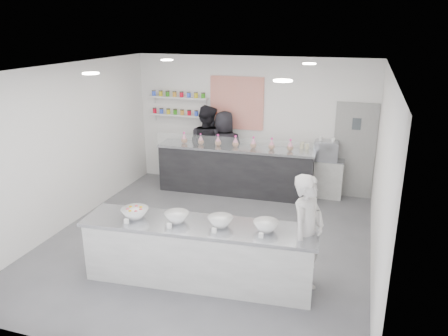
# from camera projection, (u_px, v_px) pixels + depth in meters

# --- Properties ---
(floor) EXTENTS (6.00, 6.00, 0.00)m
(floor) POSITION_uv_depth(u_px,v_px,m) (208.00, 241.00, 7.73)
(floor) COLOR #515156
(floor) RESTS_ON ground
(ceiling) EXTENTS (6.00, 6.00, 0.00)m
(ceiling) POSITION_uv_depth(u_px,v_px,m) (206.00, 68.00, 6.79)
(ceiling) COLOR white
(ceiling) RESTS_ON floor
(back_wall) EXTENTS (5.50, 0.00, 5.50)m
(back_wall) POSITION_uv_depth(u_px,v_px,m) (251.00, 123.00, 9.97)
(back_wall) COLOR white
(back_wall) RESTS_ON floor
(left_wall) EXTENTS (0.00, 6.00, 6.00)m
(left_wall) POSITION_uv_depth(u_px,v_px,m) (67.00, 147.00, 8.06)
(left_wall) COLOR white
(left_wall) RESTS_ON floor
(right_wall) EXTENTS (0.00, 6.00, 6.00)m
(right_wall) POSITION_uv_depth(u_px,v_px,m) (381.00, 177.00, 6.46)
(right_wall) COLOR white
(right_wall) RESTS_ON floor
(back_door) EXTENTS (0.88, 0.04, 2.10)m
(back_door) POSITION_uv_depth(u_px,v_px,m) (354.00, 151.00, 9.42)
(back_door) COLOR gray
(back_door) RESTS_ON floor
(pattern_panel) EXTENTS (1.25, 0.03, 1.20)m
(pattern_panel) POSITION_uv_depth(u_px,v_px,m) (237.00, 103.00, 9.91)
(pattern_panel) COLOR red
(pattern_panel) RESTS_ON back_wall
(jar_shelf_lower) EXTENTS (1.45, 0.22, 0.04)m
(jar_shelf_lower) POSITION_uv_depth(u_px,v_px,m) (179.00, 115.00, 10.36)
(jar_shelf_lower) COLOR silver
(jar_shelf_lower) RESTS_ON back_wall
(jar_shelf_upper) EXTENTS (1.45, 0.22, 0.04)m
(jar_shelf_upper) POSITION_uv_depth(u_px,v_px,m) (178.00, 97.00, 10.22)
(jar_shelf_upper) COLOR silver
(jar_shelf_upper) RESTS_ON back_wall
(preserve_jars) EXTENTS (1.45, 0.10, 0.56)m
(preserve_jars) POSITION_uv_depth(u_px,v_px,m) (178.00, 104.00, 10.25)
(preserve_jars) COLOR red
(preserve_jars) RESTS_ON jar_shelf_lower
(downlight_0) EXTENTS (0.24, 0.24, 0.02)m
(downlight_0) POSITION_uv_depth(u_px,v_px,m) (91.00, 73.00, 6.29)
(downlight_0) COLOR white
(downlight_0) RESTS_ON ceiling
(downlight_1) EXTENTS (0.24, 0.24, 0.02)m
(downlight_1) POSITION_uv_depth(u_px,v_px,m) (283.00, 81.00, 5.48)
(downlight_1) COLOR white
(downlight_1) RESTS_ON ceiling
(downlight_2) EXTENTS (0.24, 0.24, 0.02)m
(downlight_2) POSITION_uv_depth(u_px,v_px,m) (167.00, 60.00, 8.65)
(downlight_2) COLOR white
(downlight_2) RESTS_ON ceiling
(downlight_3) EXTENTS (0.24, 0.24, 0.02)m
(downlight_3) POSITION_uv_depth(u_px,v_px,m) (309.00, 64.00, 7.83)
(downlight_3) COLOR white
(downlight_3) RESTS_ON ceiling
(prep_counter) EXTENTS (3.47, 1.05, 0.93)m
(prep_counter) POSITION_uv_depth(u_px,v_px,m) (199.00, 253.00, 6.40)
(prep_counter) COLOR #A9A9A4
(prep_counter) RESTS_ON floor
(back_bar) EXTENTS (3.51, 0.79, 1.08)m
(back_bar) POSITION_uv_depth(u_px,v_px,m) (235.00, 170.00, 9.78)
(back_bar) COLOR black
(back_bar) RESTS_ON floor
(sneeze_guard) EXTENTS (3.43, 0.16, 0.29)m
(sneeze_guard) POSITION_uv_depth(u_px,v_px,m) (232.00, 144.00, 9.28)
(sneeze_guard) COLOR white
(sneeze_guard) RESTS_ON back_bar
(espresso_ledge) EXTENTS (1.16, 0.37, 0.86)m
(espresso_ledge) POSITION_uv_depth(u_px,v_px,m) (316.00, 177.00, 9.66)
(espresso_ledge) COLOR #A9A9A4
(espresso_ledge) RESTS_ON floor
(espresso_machine) EXTENTS (0.52, 0.36, 0.39)m
(espresso_machine) POSITION_uv_depth(u_px,v_px,m) (326.00, 151.00, 9.41)
(espresso_machine) COLOR #93969E
(espresso_machine) RESTS_ON espresso_ledge
(cup_stacks) EXTENTS (0.24, 0.24, 0.33)m
(cup_stacks) POSITION_uv_depth(u_px,v_px,m) (305.00, 150.00, 9.55)
(cup_stacks) COLOR #CDBC8F
(cup_stacks) RESTS_ON espresso_ledge
(prep_bowls) EXTENTS (2.34, 0.65, 0.14)m
(prep_bowls) POSITION_uv_depth(u_px,v_px,m) (198.00, 219.00, 6.23)
(prep_bowls) COLOR white
(prep_bowls) RESTS_ON prep_counter
(label_cards) EXTENTS (2.01, 0.04, 0.07)m
(label_cards) POSITION_uv_depth(u_px,v_px,m) (182.00, 237.00, 5.81)
(label_cards) COLOR white
(label_cards) RESTS_ON prep_counter
(cookie_bags) EXTENTS (2.55, 0.25, 0.26)m
(cookie_bags) POSITION_uv_depth(u_px,v_px,m) (236.00, 141.00, 9.57)
(cookie_bags) COLOR pink
(cookie_bags) RESTS_ON back_bar
(woman_prep) EXTENTS (0.63, 0.75, 1.77)m
(woman_prep) POSITION_uv_depth(u_px,v_px,m) (307.00, 235.00, 6.02)
(woman_prep) COLOR silver
(woman_prep) RESTS_ON floor
(staff_left) EXTENTS (1.13, 1.00, 1.93)m
(staff_left) POSITION_uv_depth(u_px,v_px,m) (207.00, 146.00, 10.09)
(staff_left) COLOR black
(staff_left) RESTS_ON floor
(staff_right) EXTENTS (1.02, 0.82, 1.82)m
(staff_right) POSITION_uv_depth(u_px,v_px,m) (224.00, 150.00, 9.99)
(staff_right) COLOR black
(staff_right) RESTS_ON floor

